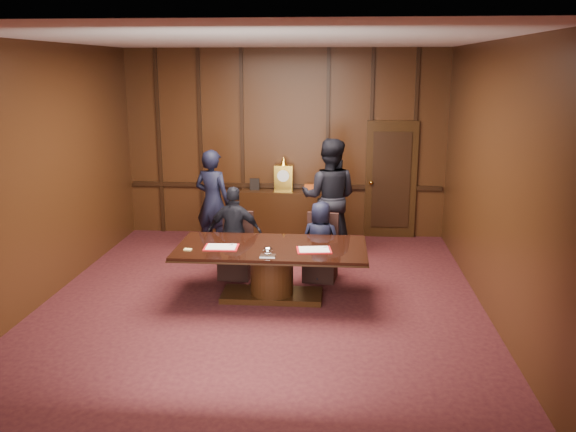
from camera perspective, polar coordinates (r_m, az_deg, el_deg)
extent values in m
plane|color=black|center=(8.56, -2.38, -7.91)|extent=(7.00, 7.00, 0.00)
plane|color=silver|center=(7.95, -2.64, 16.21)|extent=(7.00, 7.00, 0.00)
cube|color=black|center=(11.52, -0.31, 6.77)|extent=(6.00, 0.04, 3.50)
cube|color=black|center=(4.72, -7.83, -3.83)|extent=(6.00, 0.04, 3.50)
cube|color=black|center=(8.96, -21.95, 3.72)|extent=(0.04, 7.00, 3.50)
cube|color=black|center=(8.25, 18.67, 3.21)|extent=(0.04, 7.00, 3.50)
cube|color=black|center=(11.61, -0.32, 2.84)|extent=(5.90, 0.05, 0.08)
cube|color=black|center=(11.57, 9.61, 3.36)|extent=(0.95, 0.06, 2.20)
sphere|color=gold|center=(11.49, 7.79, 3.09)|extent=(0.08, 0.08, 0.08)
cube|color=black|center=(11.51, -0.40, 0.19)|extent=(1.60, 0.45, 0.90)
cube|color=black|center=(11.70, -3.82, -1.74)|extent=(0.12, 0.40, 0.06)
cube|color=black|center=(11.58, 3.05, -1.89)|extent=(0.12, 0.40, 0.06)
cube|color=gold|center=(11.37, -0.41, 3.57)|extent=(0.34, 0.18, 0.48)
cylinder|color=white|center=(11.26, -0.46, 3.78)|extent=(0.22, 0.03, 0.22)
cone|color=gold|center=(11.32, -0.41, 5.17)|extent=(0.14, 0.14, 0.16)
cube|color=black|center=(11.48, -3.14, 2.99)|extent=(0.18, 0.04, 0.22)
cube|color=#C24A16|center=(11.39, 2.11, 2.66)|extent=(0.22, 0.12, 0.12)
cube|color=black|center=(8.63, -1.52, -7.43)|extent=(1.40, 0.60, 0.08)
cylinder|color=black|center=(8.51, -1.53, -5.23)|extent=(0.60, 0.60, 0.62)
cube|color=black|center=(8.41, -1.55, -3.17)|extent=(2.62, 1.32, 0.02)
cube|color=black|center=(8.40, -1.55, -3.04)|extent=(2.60, 1.30, 0.06)
cube|color=#B51015|center=(8.37, -6.26, -2.93)|extent=(0.47, 0.35, 0.01)
cube|color=white|center=(8.37, -6.26, -2.87)|extent=(0.41, 0.30, 0.01)
cube|color=#B51015|center=(8.21, 2.45, -3.19)|extent=(0.50, 0.39, 0.01)
cube|color=white|center=(8.21, 2.45, -3.13)|extent=(0.43, 0.33, 0.01)
cube|color=white|center=(7.97, -1.90, -3.73)|extent=(0.20, 0.14, 0.01)
ellipsoid|color=white|center=(7.95, -1.90, -3.33)|extent=(0.13, 0.13, 0.10)
cube|color=#F5D978|center=(8.33, -9.36, -3.10)|extent=(0.11, 0.08, 0.01)
cube|color=black|center=(9.44, -4.90, -4.34)|extent=(0.50, 0.50, 0.46)
cube|color=black|center=(9.50, -4.68, -1.14)|extent=(0.48, 0.08, 0.55)
cylinder|color=black|center=(9.33, -6.30, -5.35)|extent=(0.04, 0.04, 0.23)
cylinder|color=black|center=(9.64, -3.51, -4.66)|extent=(0.04, 0.04, 0.23)
cube|color=black|center=(9.32, 3.03, -4.56)|extent=(0.54, 0.54, 0.46)
cube|color=black|center=(9.38, 3.28, -1.32)|extent=(0.48, 0.12, 0.55)
cylinder|color=black|center=(9.18, 1.73, -5.60)|extent=(0.04, 0.04, 0.23)
cylinder|color=black|center=(9.54, 4.27, -4.86)|extent=(0.04, 0.04, 0.23)
imported|color=black|center=(9.26, -5.01, -1.59)|extent=(0.85, 0.38, 1.43)
imported|color=black|center=(9.16, 3.05, -2.39)|extent=(0.66, 0.50, 1.22)
imported|color=black|center=(10.55, -7.06, 1.34)|extent=(0.77, 0.63, 1.81)
imported|color=black|center=(10.36, 3.88, 1.74)|extent=(1.07, 0.88, 2.01)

